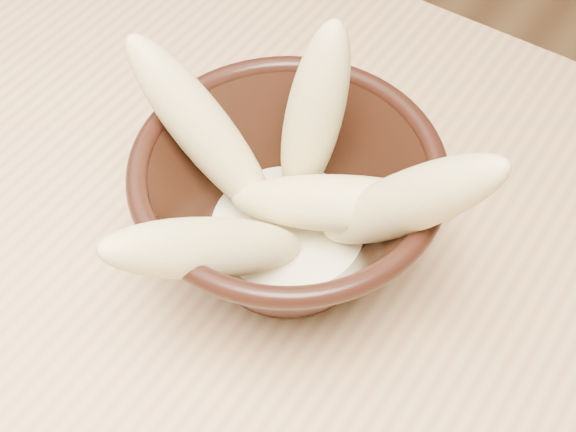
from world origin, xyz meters
name	(u,v)px	position (x,y,z in m)	size (l,w,h in m)	color
bowl	(288,207)	(-0.06, 0.10, 0.81)	(0.19, 0.19, 0.10)	black
milk_puddle	(288,231)	(-0.06, 0.10, 0.78)	(0.11, 0.11, 0.01)	beige
banana_upright	(314,116)	(-0.07, 0.13, 0.86)	(0.04, 0.04, 0.14)	#D8C57F
banana_left	(203,130)	(-0.12, 0.09, 0.85)	(0.04, 0.04, 0.15)	#D8C57F
banana_right	(404,204)	(0.01, 0.10, 0.86)	(0.04, 0.04, 0.17)	#D8C57F
banana_across	(340,204)	(-0.03, 0.10, 0.83)	(0.04, 0.04, 0.15)	#D8C57F
banana_front	(211,248)	(-0.07, 0.03, 0.84)	(0.04, 0.04, 0.16)	#D8C57F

